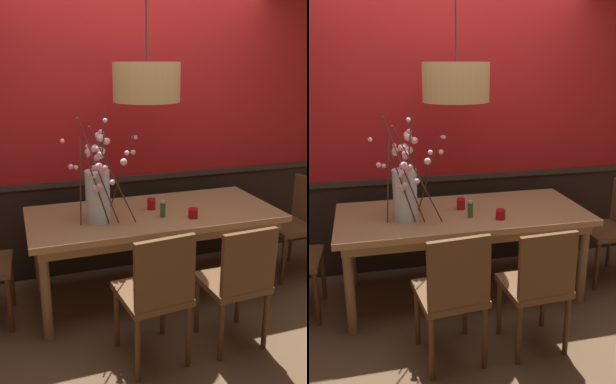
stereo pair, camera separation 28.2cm
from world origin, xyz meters
TOP-DOWN VIEW (x-y plane):
  - ground_plane at (0.00, 0.00)m, footprint 24.00×24.00m
  - back_wall at (0.00, 0.64)m, footprint 5.34×0.14m
  - dining_table at (0.00, 0.00)m, footprint 1.99×0.90m
  - chair_near_side_left at (-0.27, -0.84)m, footprint 0.45×0.48m
  - chair_near_side_right at (0.30, -0.85)m, footprint 0.42×0.42m
  - chair_head_east_end at (1.38, -0.02)m, footprint 0.44×0.44m
  - chair_far_side_right at (0.31, 0.88)m, footprint 0.44×0.44m
  - vase_with_blossoms at (-0.46, -0.09)m, footprint 0.58×0.51m
  - candle_holder_nearer_center at (0.00, 0.06)m, footprint 0.07×0.07m
  - candle_holder_nearer_edge at (0.24, -0.24)m, footprint 0.08×0.08m
  - condiment_bottle at (0.03, -0.15)m, footprint 0.04×0.04m
  - pendant_lamp at (-0.04, 0.05)m, footprint 0.50×0.50m

SIDE VIEW (x-z plane):
  - ground_plane at x=0.00m, z-range 0.00..0.00m
  - chair_far_side_right at x=0.31m, z-range 0.06..0.94m
  - chair_near_side_right at x=0.30m, z-range 0.06..0.95m
  - chair_head_east_end at x=1.38m, z-range 0.06..0.95m
  - chair_near_side_left at x=-0.27m, z-range 0.06..0.98m
  - dining_table at x=0.00m, z-range 0.29..1.03m
  - candle_holder_nearer_edge at x=0.24m, z-range 0.74..0.82m
  - candle_holder_nearer_center at x=0.00m, z-range 0.74..0.83m
  - condiment_bottle at x=0.03m, z-range 0.74..0.87m
  - vase_with_blossoms at x=-0.46m, z-range 0.56..1.38m
  - back_wall at x=0.00m, z-range -0.01..2.73m
  - pendant_lamp at x=-0.04m, z-range 1.18..2.31m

